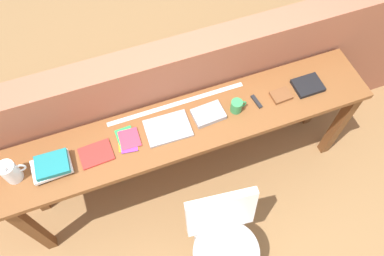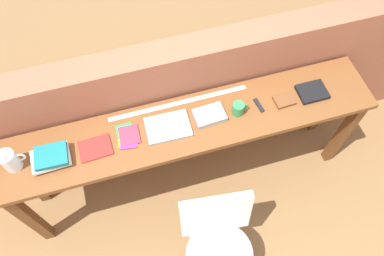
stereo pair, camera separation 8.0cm
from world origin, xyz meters
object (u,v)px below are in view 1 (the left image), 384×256
book_open_centre (168,128)px  book_repair_rightmost (308,85)px  chair_white_moulded (224,239)px  book_stack_leftmost (52,166)px  magazine_cycling (96,154)px  leather_journal_brown (281,95)px  multitool_folded (256,102)px  mug (237,106)px  pamphlet_pile_colourful (128,140)px  pitcher_white (11,172)px

book_open_centre → book_repair_rightmost: (1.00, -0.01, 0.01)m
chair_white_moulded → book_repair_rightmost: 1.17m
book_stack_leftmost → magazine_cycling: bearing=1.5°
book_stack_leftmost → leather_journal_brown: bearing=0.2°
book_open_centre → multitool_folded: size_ratio=2.59×
book_repair_rightmost → mug: bearing=-179.7°
book_stack_leftmost → book_repair_rightmost: size_ratio=1.22×
book_stack_leftmost → multitool_folded: book_stack_leftmost is taller
chair_white_moulded → mug: bearing=63.5°
book_stack_leftmost → mug: mug is taller
magazine_cycling → leather_journal_brown: 1.27m
book_stack_leftmost → leather_journal_brown: (1.52, 0.00, -0.03)m
multitool_folded → mug: bearing=-177.0°
book_stack_leftmost → mug: 1.20m
pamphlet_pile_colourful → book_repair_rightmost: bearing=-1.0°
chair_white_moulded → mug: (0.34, 0.68, 0.40)m
magazine_cycling → pamphlet_pile_colourful: size_ratio=1.02×
mug → chair_white_moulded: bearing=-116.5°
pamphlet_pile_colourful → magazine_cycling: bearing=-171.9°
multitool_folded → book_repair_rightmost: (0.38, -0.00, 0.01)m
book_stack_leftmost → book_repair_rightmost: (1.73, 0.01, -0.02)m
mug → book_repair_rightmost: mug is taller
pitcher_white → multitool_folded: 1.58m
pamphlet_pile_colourful → multitool_folded: (0.88, -0.02, 0.00)m
book_stack_leftmost → leather_journal_brown: size_ratio=1.80×
book_stack_leftmost → pamphlet_pile_colourful: bearing=4.4°
magazine_cycling → pamphlet_pile_colourful: same height
mug → leather_journal_brown: mug is taller
pitcher_white → book_stack_leftmost: pitcher_white is taller
pitcher_white → multitool_folded: pitcher_white is taller
pamphlet_pile_colourful → mug: (0.73, -0.03, 0.04)m
chair_white_moulded → book_stack_leftmost: book_stack_leftmost is taller
magazine_cycling → multitool_folded: bearing=-2.0°
book_stack_leftmost → book_repair_rightmost: bearing=0.5°
pitcher_white → magazine_cycling: pitcher_white is taller
book_stack_leftmost → pamphlet_pile_colourful: book_stack_leftmost is taller
mug → multitool_folded: 0.16m
chair_white_moulded → book_repair_rightmost: book_repair_rightmost is taller
magazine_cycling → mug: bearing=-2.4°
book_repair_rightmost → pitcher_white: bearing=179.6°
book_stack_leftmost → leather_journal_brown: 1.53m
chair_white_moulded → magazine_cycling: bearing=131.7°
magazine_cycling → mug: mug is taller
book_open_centre → leather_journal_brown: size_ratio=2.19×
multitool_folded → chair_white_moulded: bearing=-125.4°
book_open_centre → book_repair_rightmost: 1.00m
book_stack_leftmost → book_open_centre: size_ratio=0.82×
pamphlet_pile_colourful → book_open_centre: book_open_centre is taller
leather_journal_brown → multitool_folded: bearing=172.8°
pamphlet_pile_colourful → leather_journal_brown: bearing=-1.8°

